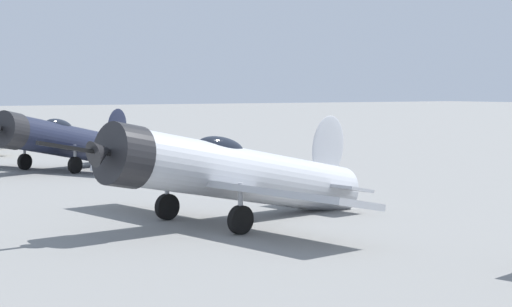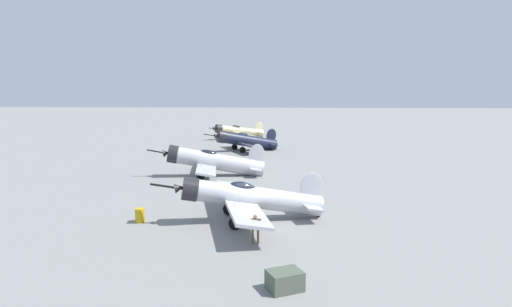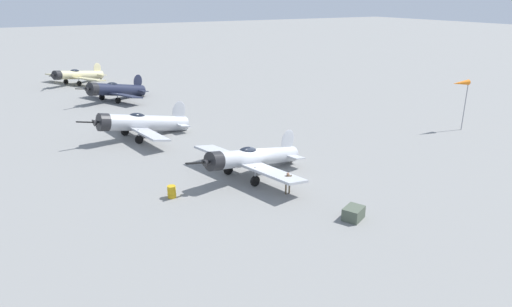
# 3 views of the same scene
# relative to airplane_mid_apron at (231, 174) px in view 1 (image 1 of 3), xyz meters

# --- Properties ---
(airplane_mid_apron) EXTENTS (11.26, 11.30, 3.44)m
(airplane_mid_apron) POSITION_rel_airplane_mid_apron_xyz_m (0.00, 0.00, 0.00)
(airplane_mid_apron) COLOR #B7BABF
(airplane_mid_apron) RESTS_ON ground_plane
(airplane_far_line) EXTENTS (9.93, 9.97, 3.28)m
(airplane_far_line) POSITION_rel_airplane_mid_apron_xyz_m (1.52, 18.27, -0.04)
(airplane_far_line) COLOR #1E2338
(airplane_far_line) RESTS_ON ground_plane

